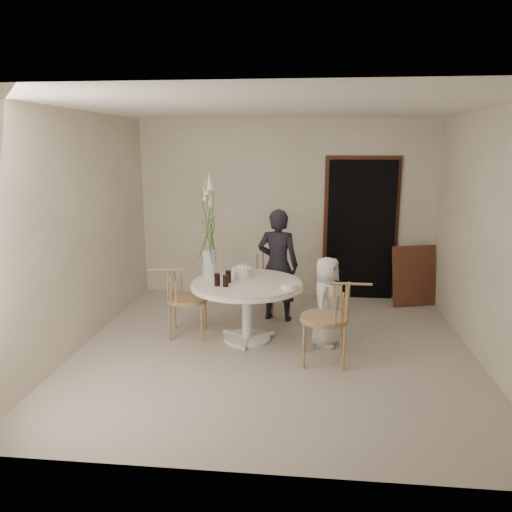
# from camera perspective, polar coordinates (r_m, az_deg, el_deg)

# --- Properties ---
(ground) EXTENTS (4.50, 4.50, 0.00)m
(ground) POSITION_cam_1_polar(r_m,az_deg,el_deg) (5.88, 2.13, -10.60)
(ground) COLOR #BFB2A3
(ground) RESTS_ON ground
(room_shell) EXTENTS (4.50, 4.50, 4.50)m
(room_shell) POSITION_cam_1_polar(r_m,az_deg,el_deg) (5.45, 2.27, 5.27)
(room_shell) COLOR white
(room_shell) RESTS_ON ground
(doorway) EXTENTS (1.00, 0.10, 2.10)m
(doorway) POSITION_cam_1_polar(r_m,az_deg,el_deg) (7.73, 11.87, 2.91)
(doorway) COLOR black
(doorway) RESTS_ON ground
(door_trim) EXTENTS (1.12, 0.03, 2.22)m
(door_trim) POSITION_cam_1_polar(r_m,az_deg,el_deg) (7.76, 11.86, 3.39)
(door_trim) COLOR brown
(door_trim) RESTS_ON ground
(table) EXTENTS (1.33, 1.33, 0.73)m
(table) POSITION_cam_1_polar(r_m,az_deg,el_deg) (5.93, -1.04, -4.04)
(table) COLOR white
(table) RESTS_ON ground
(picture_frame) EXTENTS (0.69, 0.38, 0.88)m
(picture_frame) POSITION_cam_1_polar(r_m,az_deg,el_deg) (7.66, 17.64, -2.16)
(picture_frame) COLOR brown
(picture_frame) RESTS_ON ground
(chair_far) EXTENTS (0.63, 0.65, 0.88)m
(chair_far) POSITION_cam_1_polar(r_m,az_deg,el_deg) (7.10, 1.77, -1.61)
(chair_far) COLOR #A17857
(chair_far) RESTS_ON ground
(chair_right) EXTENTS (0.55, 0.52, 0.91)m
(chair_right) POSITION_cam_1_polar(r_m,az_deg,el_deg) (5.42, 9.17, -6.15)
(chair_right) COLOR #A17857
(chair_right) RESTS_ON ground
(chair_left) EXTENTS (0.54, 0.51, 0.85)m
(chair_left) POSITION_cam_1_polar(r_m,az_deg,el_deg) (6.19, -8.98, -4.10)
(chair_left) COLOR #A17857
(chair_left) RESTS_ON ground
(girl) EXTENTS (0.60, 0.44, 1.50)m
(girl) POSITION_cam_1_polar(r_m,az_deg,el_deg) (6.63, 2.51, -1.04)
(girl) COLOR black
(girl) RESTS_ON ground
(boy) EXTENTS (0.49, 0.60, 1.06)m
(boy) POSITION_cam_1_polar(r_m,az_deg,el_deg) (5.88, 8.07, -5.18)
(boy) COLOR silver
(boy) RESTS_ON ground
(birthday_cake) EXTENTS (0.24, 0.24, 0.17)m
(birthday_cake) POSITION_cam_1_polar(r_m,az_deg,el_deg) (6.10, -1.63, -1.91)
(birthday_cake) COLOR white
(birthday_cake) RESTS_ON table
(cola_tumbler_a) EXTENTS (0.08, 0.08, 0.14)m
(cola_tumbler_a) POSITION_cam_1_polar(r_m,az_deg,el_deg) (5.74, -4.46, -2.71)
(cola_tumbler_a) COLOR black
(cola_tumbler_a) RESTS_ON table
(cola_tumbler_b) EXTENTS (0.08, 0.08, 0.14)m
(cola_tumbler_b) POSITION_cam_1_polar(r_m,az_deg,el_deg) (5.70, -3.51, -2.85)
(cola_tumbler_b) COLOR black
(cola_tumbler_b) RESTS_ON table
(cola_tumbler_c) EXTENTS (0.07, 0.07, 0.13)m
(cola_tumbler_c) POSITION_cam_1_polar(r_m,az_deg,el_deg) (5.91, -3.17, -2.30)
(cola_tumbler_c) COLOR black
(cola_tumbler_c) RESTS_ON table
(cola_tumbler_d) EXTENTS (0.07, 0.07, 0.14)m
(cola_tumbler_d) POSITION_cam_1_polar(r_m,az_deg,el_deg) (5.87, -3.20, -2.35)
(cola_tumbler_d) COLOR black
(cola_tumbler_d) RESTS_ON table
(plate_stack) EXTENTS (0.21, 0.21, 0.05)m
(plate_stack) POSITION_cam_1_polar(r_m,az_deg,el_deg) (5.66, 3.82, -3.43)
(plate_stack) COLOR white
(plate_stack) RESTS_ON table
(flower_vase) EXTENTS (0.17, 0.17, 1.27)m
(flower_vase) POSITION_cam_1_polar(r_m,az_deg,el_deg) (6.10, -5.38, 2.22)
(flower_vase) COLOR silver
(flower_vase) RESTS_ON table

